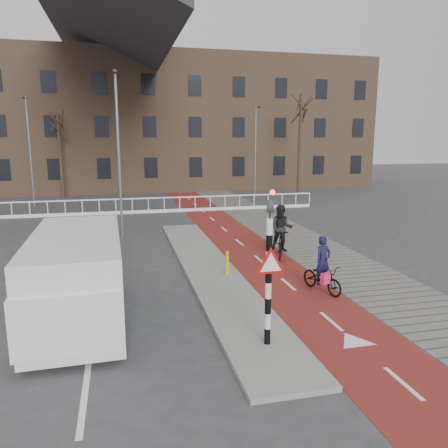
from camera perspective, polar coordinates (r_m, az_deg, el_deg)
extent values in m
plane|color=#38383A|center=(12.25, 5.25, -11.39)|extent=(120.00, 120.00, 0.00)
cube|color=maroon|center=(21.84, 0.61, -1.20)|extent=(2.50, 60.00, 0.01)
cube|color=slate|center=(22.67, 7.50, -0.84)|extent=(3.00, 60.00, 0.01)
cube|color=gray|center=(15.69, -1.88, -5.98)|extent=(1.80, 16.00, 0.12)
cylinder|color=black|center=(9.74, 5.82, -7.63)|extent=(0.14, 0.14, 2.88)
imported|color=black|center=(9.31, 6.04, 3.15)|extent=(0.13, 0.16, 0.80)
cylinder|color=#FF0C05|center=(9.16, 6.35, 4.15)|extent=(0.11, 0.02, 0.11)
cylinder|color=gold|center=(14.83, 0.42, -5.12)|extent=(0.12, 0.12, 0.82)
imported|color=black|center=(13.88, 12.71, -6.91)|extent=(1.04, 1.75, 0.87)
imported|color=#14143B|center=(13.72, 12.81, -4.68)|extent=(0.63, 0.51, 1.51)
cube|color=#F8235B|center=(13.32, 13.10, -6.95)|extent=(0.29, 0.23, 0.31)
imported|color=black|center=(17.52, 7.46, -2.40)|extent=(1.30, 2.04, 1.19)
imported|color=black|center=(17.39, 7.51, -0.55)|extent=(1.11, 1.01, 1.87)
cube|color=white|center=(11.85, -18.57, -6.39)|extent=(2.26, 5.40, 2.14)
cube|color=green|center=(12.03, -23.71, -6.99)|extent=(0.09, 3.43, 0.55)
cube|color=green|center=(11.82, -13.28, -6.64)|extent=(0.09, 3.43, 0.55)
cube|color=black|center=(9.52, -19.91, -8.25)|extent=(1.93, 0.09, 0.90)
cylinder|color=black|center=(10.57, -23.99, -13.94)|extent=(0.28, 0.76, 0.75)
cylinder|color=black|center=(10.41, -13.77, -13.65)|extent=(0.28, 0.76, 0.75)
cylinder|color=black|center=(13.93, -21.65, -7.68)|extent=(0.28, 0.76, 0.75)
cylinder|color=black|center=(13.81, -14.07, -7.38)|extent=(0.28, 0.76, 0.75)
cube|color=silver|center=(27.98, -16.03, 3.07)|extent=(28.00, 0.08, 0.08)
cube|color=silver|center=(28.10, -15.94, 1.35)|extent=(28.00, 0.10, 0.20)
cube|color=#7F6047|center=(42.72, -12.83, 12.68)|extent=(46.00, 10.00, 12.00)
cylinder|color=#332116|center=(36.67, -20.56, 8.25)|extent=(0.27, 0.27, 6.52)
cylinder|color=#332116|center=(36.24, 9.84, 10.03)|extent=(0.24, 0.24, 8.12)
cylinder|color=slate|center=(21.29, -13.56, 8.55)|extent=(0.12, 0.12, 7.65)
cylinder|color=slate|center=(32.88, -23.98, 8.51)|extent=(0.12, 0.12, 7.40)
cylinder|color=slate|center=(34.32, 4.11, 9.22)|extent=(0.12, 0.12, 7.06)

